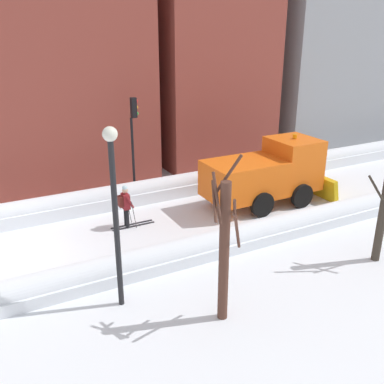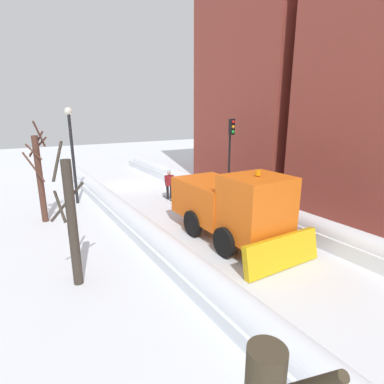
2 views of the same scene
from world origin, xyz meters
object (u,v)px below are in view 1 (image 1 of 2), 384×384
Objects in this scene: street_lamp at (114,198)px; traffic_light_pole at (134,129)px; bare_tree_mid at (384,208)px; skier at (126,204)px; bare_tree_near at (224,248)px; plow_truck at (268,173)px.

traffic_light_pole is at bearing 156.17° from street_lamp.
street_lamp is (8.16, -3.61, 0.08)m from traffic_light_pole.
bare_tree_mid is at bearing 27.60° from traffic_light_pole.
skier is at bearing -27.40° from traffic_light_pole.
traffic_light_pole is 11.19m from bare_tree_mid.
street_lamp is 1.13× the size of bare_tree_near.
plow_truck is 6.68m from skier.
bare_tree_near reaches higher than bare_tree_mid.
plow_truck is at bearing 135.13° from bare_tree_near.
bare_tree_near is at bearing 3.17° from skier.
street_lamp reaches higher than bare_tree_near.
bare_tree_near is at bearing 50.20° from street_lamp.
bare_tree_mid is at bearing 45.87° from skier.
bare_tree_mid is (6.05, 0.18, 0.51)m from plow_truck.
traffic_light_pole is (-3.23, 1.67, 2.28)m from skier.
bare_tree_near is 1.10× the size of bare_tree_mid.
plow_truck is at bearing 85.09° from skier.
skier is 0.39× the size of traffic_light_pole.
street_lamp is at bearing -23.83° from traffic_light_pole.
plow_truck is 3.31× the size of skier.
traffic_light_pole is 0.99× the size of bare_tree_near.
street_lamp is 3.23m from bare_tree_near.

